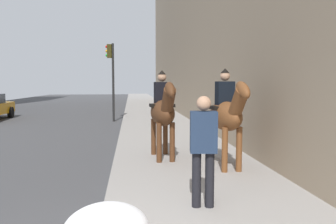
# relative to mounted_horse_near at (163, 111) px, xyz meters

# --- Properties ---
(mounted_horse_near) EXTENTS (2.15, 0.68, 2.22)m
(mounted_horse_near) POSITION_rel_mounted_horse_near_xyz_m (0.00, 0.00, 0.00)
(mounted_horse_near) COLOR #4C2B16
(mounted_horse_near) RESTS_ON sidewalk_slab
(mounted_horse_far) EXTENTS (2.15, 0.65, 2.22)m
(mounted_horse_far) POSITION_rel_mounted_horse_near_xyz_m (-1.04, -1.32, 0.01)
(mounted_horse_far) COLOR brown
(mounted_horse_far) RESTS_ON sidewalk_slab
(pedestrian_greeting) EXTENTS (0.31, 0.43, 1.70)m
(pedestrian_greeting) POSITION_rel_mounted_horse_near_xyz_m (-3.33, -0.29, -0.23)
(pedestrian_greeting) COLOR black
(pedestrian_greeting) RESTS_ON sidewalk_slab
(traffic_light_near_curb) EXTENTS (0.20, 0.44, 4.10)m
(traffic_light_near_curb) POSITION_rel_mounted_horse_near_xyz_m (9.50, 1.79, 1.41)
(traffic_light_near_curb) COLOR black
(traffic_light_near_curb) RESTS_ON ground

